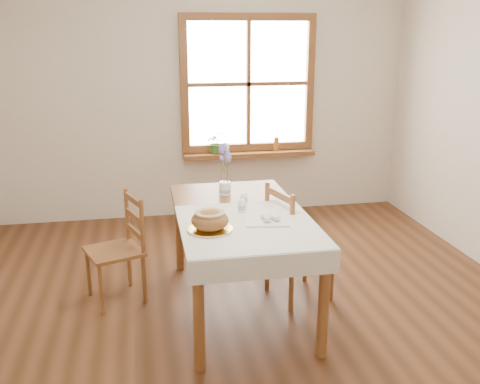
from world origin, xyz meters
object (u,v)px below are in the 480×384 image
(dining_table, at_px, (240,223))
(chair_right, at_px, (300,242))
(chair_left, at_px, (114,250))
(bread_plate, at_px, (210,229))
(flower_vase, at_px, (225,189))

(dining_table, relative_size, chair_right, 1.77)
(dining_table, xyz_separation_m, chair_left, (-0.92, 0.28, -0.25))
(chair_left, distance_m, chair_right, 1.41)
(chair_right, relative_size, bread_plate, 3.18)
(bread_plate, bearing_deg, chair_left, 135.72)
(chair_left, bearing_deg, bread_plate, 25.62)
(chair_left, bearing_deg, flower_vase, 78.94)
(chair_right, bearing_deg, chair_left, 66.05)
(chair_right, xyz_separation_m, flower_vase, (-0.52, 0.34, 0.35))
(bread_plate, bearing_deg, flower_vase, 73.94)
(dining_table, bearing_deg, chair_right, 9.53)
(chair_right, relative_size, flower_vase, 8.77)
(chair_left, relative_size, bread_plate, 2.91)
(chair_left, relative_size, chair_right, 0.91)
(bread_plate, relative_size, flower_vase, 2.75)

